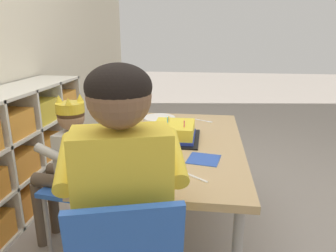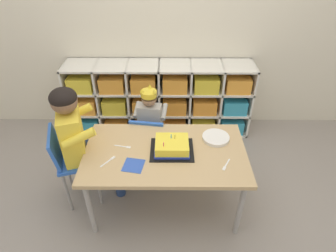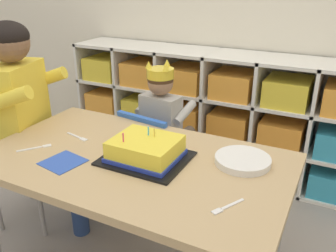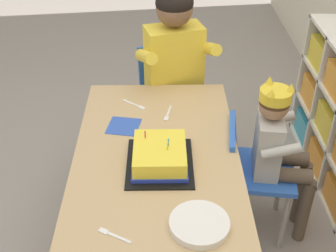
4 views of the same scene
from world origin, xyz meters
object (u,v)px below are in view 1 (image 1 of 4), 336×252
Objects in this scene: activity_table at (176,150)px; birthday_cake_on_tray at (174,132)px; child_with_crown at (67,155)px; fork_beside_plate_stack at (205,121)px; fork_at_table_front_edge at (192,176)px; paper_plate_stack at (159,119)px; fork_near_child_seat at (156,165)px; classroom_chair_blue at (87,184)px; adult_helper_seated at (123,183)px.

birthday_cake_on_tray is (0.05, 0.01, 0.09)m from activity_table.
fork_beside_plate_stack is (0.58, -0.70, 0.05)m from child_with_crown.
paper_plate_stack is at bearing 145.70° from fork_at_table_front_edge.
classroom_chair_blue is at bearing -100.72° from fork_near_child_seat.
fork_beside_plate_stack is (0.43, -0.15, 0.05)m from activity_table.
fork_at_table_front_edge is 0.84m from fork_beside_plate_stack.
fork_near_child_seat is at bearing 74.80° from classroom_chair_blue.
classroom_chair_blue is 1.86× the size of birthday_cake_on_tray.
fork_beside_plate_stack is (0.76, -0.20, 0.00)m from fork_near_child_seat.
birthday_cake_on_tray is 2.72× the size of fork_at_table_front_edge.
paper_plate_stack is (0.54, -0.40, 0.06)m from child_with_crown.
fork_near_child_seat is (-0.32, 0.05, 0.05)m from activity_table.
fork_at_table_front_edge is at bearing 74.33° from fork_near_child_seat.
adult_helper_seated is 1.12m from fork_beside_plate_stack.
fork_near_child_seat is (-0.72, -0.10, -0.01)m from paper_plate_stack.
classroom_chair_blue is at bearing 114.89° from birthday_cake_on_tray.
paper_plate_stack is at bearing 35.40° from fork_beside_plate_stack.
paper_plate_stack reaches higher than fork_beside_plate_stack.
fork_near_child_seat is 0.78m from fork_beside_plate_stack.
birthday_cake_on_tray is 0.38m from paper_plate_stack.
birthday_cake_on_tray reaches higher than fork_near_child_seat.
fork_near_child_seat is 1.10× the size of fork_at_table_front_edge.
classroom_chair_blue is 0.54m from birthday_cake_on_tray.
child_with_crown is 0.58m from birthday_cake_on_tray.
classroom_chair_blue is 5.03× the size of fork_beside_plate_stack.
birthday_cake_on_tray reaches higher than classroom_chair_blue.
birthday_cake_on_tray is at bearing 122.60° from classroom_chair_blue.
classroom_chair_blue is at bearing -166.66° from fork_at_table_front_edge.
classroom_chair_blue is at bearing -71.85° from adult_helper_seated.
adult_helper_seated is at bearing 48.65° from child_with_crown.
activity_table is 0.50m from classroom_chair_blue.
adult_helper_seated reaches higher than activity_table.
birthday_cake_on_tray is at bearing -114.03° from adult_helper_seated.
paper_plate_stack is 0.30m from fork_beside_plate_stack.
paper_plate_stack is at bearing -103.94° from adult_helper_seated.
child_with_crown is 0.68m from paper_plate_stack.
classroom_chair_blue is at bearing 108.74° from activity_table.
activity_table is at bearing 116.44° from classroom_chair_blue.
classroom_chair_blue is at bearing 90.75° from child_with_crown.
classroom_chair_blue is 0.18m from child_with_crown.
activity_table is at bearing 142.67° from fork_at_table_front_edge.
fork_near_child_seat and fork_at_table_front_edge have the same top height.
classroom_chair_blue is (-0.15, 0.45, -0.15)m from activity_table.
activity_table is 0.46m from fork_beside_plate_stack.
fork_at_table_front_edge is at bearing -165.04° from activity_table.
paper_plate_stack is 1.63× the size of fork_near_child_seat.
child_with_crown is at bearing 109.50° from birthday_cake_on_tray.
activity_table is 5.70× the size of paper_plate_stack.
adult_helper_seated is at bearing 2.54° from fork_near_child_seat.
activity_table is at bearing 112.00° from child_with_crown.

